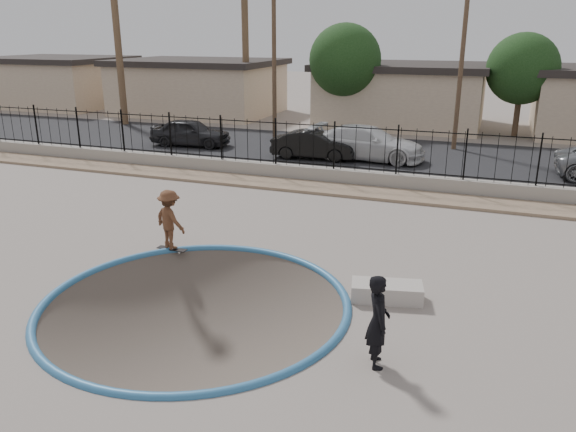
% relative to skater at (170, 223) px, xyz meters
% --- Properties ---
extents(ground, '(120.00, 120.00, 2.20)m').
position_rel_skater_xyz_m(ground, '(2.20, 10.40, -1.93)').
color(ground, slate).
rests_on(ground, ground).
extents(bowl_pit, '(6.84, 6.84, 1.80)m').
position_rel_skater_xyz_m(bowl_pit, '(2.20, -2.60, -0.83)').
color(bowl_pit, '#50473E').
rests_on(bowl_pit, ground).
extents(coping_ring, '(7.04, 7.04, 0.20)m').
position_rel_skater_xyz_m(coping_ring, '(2.20, -2.60, -0.83)').
color(coping_ring, '#2E6797').
rests_on(coping_ring, ground).
extents(rock_strip, '(42.00, 1.60, 0.11)m').
position_rel_skater_xyz_m(rock_strip, '(2.20, 7.60, -0.78)').
color(rock_strip, '#9F8568').
rests_on(rock_strip, ground).
extents(retaining_wall, '(42.00, 0.45, 0.60)m').
position_rel_skater_xyz_m(retaining_wall, '(2.20, 8.70, -0.53)').
color(retaining_wall, gray).
rests_on(retaining_wall, ground).
extents(fence, '(40.00, 0.04, 1.80)m').
position_rel_skater_xyz_m(fence, '(2.20, 8.70, 0.67)').
color(fence, black).
rests_on(fence, retaining_wall).
extents(street, '(90.00, 8.00, 0.04)m').
position_rel_skater_xyz_m(street, '(2.20, 15.40, -0.81)').
color(street, black).
rests_on(street, ground).
extents(house_west_far, '(10.60, 8.60, 3.90)m').
position_rel_skater_xyz_m(house_west_far, '(-25.80, 24.90, 1.14)').
color(house_west_far, tan).
rests_on(house_west_far, ground).
extents(house_west, '(11.60, 8.60, 3.90)m').
position_rel_skater_xyz_m(house_west, '(-12.80, 24.90, 1.14)').
color(house_west, tan).
rests_on(house_west, ground).
extents(house_center, '(10.60, 8.60, 3.90)m').
position_rel_skater_xyz_m(house_center, '(2.20, 24.90, 1.14)').
color(house_center, tan).
rests_on(house_center, ground).
extents(palm_mid, '(2.30, 2.30, 9.30)m').
position_rel_skater_xyz_m(palm_mid, '(-7.80, 22.40, 5.85)').
color(palm_mid, brown).
rests_on(palm_mid, ground).
extents(utility_pole_left, '(1.70, 0.24, 9.00)m').
position_rel_skater_xyz_m(utility_pole_left, '(-3.80, 17.40, 3.87)').
color(utility_pole_left, '#473323').
rests_on(utility_pole_left, ground).
extents(utility_pole_mid, '(1.70, 0.24, 9.50)m').
position_rel_skater_xyz_m(utility_pole_mid, '(6.20, 17.40, 4.12)').
color(utility_pole_mid, '#473323').
rests_on(utility_pole_mid, ground).
extents(street_tree_left, '(4.32, 4.32, 6.36)m').
position_rel_skater_xyz_m(street_tree_left, '(-0.80, 21.40, 3.36)').
color(street_tree_left, '#473323').
rests_on(street_tree_left, ground).
extents(street_tree_mid, '(3.96, 3.96, 5.83)m').
position_rel_skater_xyz_m(street_tree_mid, '(9.20, 22.40, 3.00)').
color(street_tree_mid, '#473323').
rests_on(street_tree_mid, ground).
extents(skater, '(1.23, 0.96, 1.67)m').
position_rel_skater_xyz_m(skater, '(0.00, 0.00, 0.00)').
color(skater, brown).
rests_on(skater, ground).
extents(skateboard, '(0.89, 0.24, 0.08)m').
position_rel_skater_xyz_m(skateboard, '(0.00, 0.00, -0.77)').
color(skateboard, black).
rests_on(skateboard, ground).
extents(videographer, '(0.63, 0.76, 1.78)m').
position_rel_skater_xyz_m(videographer, '(6.52, -3.57, 0.06)').
color(videographer, black).
rests_on(videographer, ground).
extents(concrete_ledge, '(1.71, 1.03, 0.40)m').
position_rel_skater_xyz_m(concrete_ledge, '(6.20, -0.89, -0.63)').
color(concrete_ledge, '#AEA49B').
rests_on(concrete_ledge, ground).
extents(car_a, '(4.35, 2.07, 1.43)m').
position_rel_skater_xyz_m(car_a, '(-7.01, 13.40, -0.08)').
color(car_a, black).
rests_on(car_a, street).
extents(car_b, '(4.12, 1.71, 1.32)m').
position_rel_skater_xyz_m(car_b, '(0.10, 12.67, -0.13)').
color(car_b, black).
rests_on(car_b, street).
extents(car_c, '(5.53, 2.51, 1.57)m').
position_rel_skater_xyz_m(car_c, '(2.53, 13.40, -0.01)').
color(car_c, silver).
rests_on(car_c, street).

